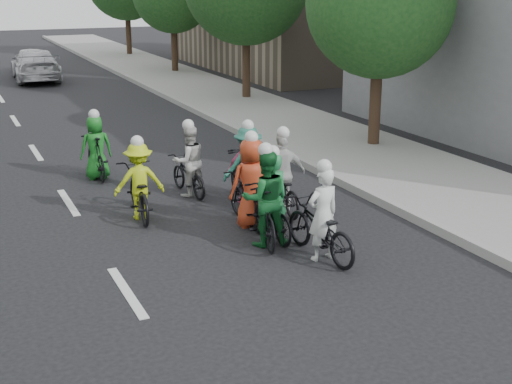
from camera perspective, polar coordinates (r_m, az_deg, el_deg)
ground at (r=11.25m, az=-10.29°, el=-7.89°), size 120.00×120.00×0.00m
sidewalk_right at (r=22.95m, az=3.00°, el=5.28°), size 4.00×80.00×0.15m
curb_right at (r=22.14m, az=-1.51°, el=4.91°), size 0.18×80.00×0.18m
tree_r_0 at (r=19.97m, az=9.89°, el=14.60°), size 4.00×4.00×5.97m
cyclist_0 at (r=12.23m, az=5.17°, el=-2.68°), size 0.87×2.00×1.77m
cyclist_1 at (r=12.77m, az=0.65°, el=-1.14°), size 0.97×1.88×1.90m
cyclist_2 at (r=14.41m, az=-9.38°, el=0.36°), size 1.05×2.02×1.70m
cyclist_3 at (r=15.21m, az=-0.88°, el=1.44°), size 0.89×1.95×1.59m
cyclist_4 at (r=13.77m, az=-0.46°, el=-0.06°), size 0.86×1.88×1.89m
cyclist_5 at (r=13.02m, az=1.18°, el=-1.22°), size 0.62×1.62×1.80m
cyclist_6 at (r=15.79m, az=-5.42°, el=1.90°), size 0.82×1.67×1.72m
cyclist_7 at (r=15.14m, az=-0.72°, el=1.71°), size 1.10×1.86×1.82m
cyclist_8 at (r=14.56m, az=2.04°, el=0.72°), size 0.99×1.80×1.81m
cyclist_9 at (r=17.48m, az=-12.69°, el=3.10°), size 0.75×1.75×1.69m
follow_car_lead at (r=35.25m, az=-17.23°, el=9.67°), size 2.27×5.07×1.44m
follow_car_trail at (r=38.37m, az=-17.56°, el=10.04°), size 1.99×3.93×1.28m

